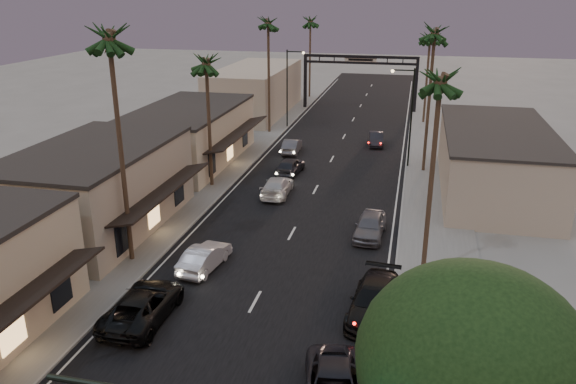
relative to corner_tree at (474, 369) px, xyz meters
The scene contains 27 objects.
ground 34.43m from the corner_tree, 106.23° to the left, with size 200.00×200.00×0.00m, color slate.
road 39.19m from the corner_tree, 104.16° to the left, with size 14.00×120.00×0.02m, color black.
sidewalk_left 48.78m from the corner_tree, 113.07° to the left, with size 5.00×92.00×0.12m, color slate.
sidewalk_right 44.94m from the corner_tree, 89.97° to the left, with size 5.00×92.00×0.12m, color slate.
storefront_mid 29.32m from the corner_tree, 140.47° to the left, with size 8.00×14.00×5.50m, color #A79C86.
storefront_far 41.37m from the corner_tree, 123.05° to the left, with size 8.00×16.00×5.00m, color #C5B696.
storefront_dist 61.86m from the corner_tree, 111.33° to the left, with size 8.00×20.00×6.00m, color #A79C86.
building_right 33.05m from the corner_tree, 82.09° to the left, with size 8.00×18.00×5.00m, color #A79C86.
corner_tree is the anchor object (origin of this frame).
arch 63.26m from the corner_tree, 98.62° to the left, with size 15.20×0.40×7.27m.
streetlight_right 37.64m from the corner_tree, 93.89° to the left, with size 2.13×0.30×9.00m.
streetlight_left 53.15m from the corner_tree, 107.97° to the left, with size 2.13×0.30×9.00m.
palm_lb 24.36m from the corner_tree, 141.17° to the left, with size 3.20×3.20×15.20m.
palm_lc 34.09m from the corner_tree, 122.34° to the left, with size 3.20×3.20×12.20m.
palm_ld 51.28m from the corner_tree, 110.81° to the left, with size 3.20×3.20×14.20m.
palm_ra 17.45m from the corner_tree, 93.03° to the left, with size 3.20×3.20×13.20m.
palm_rb 37.12m from the corner_tree, 91.37° to the left, with size 3.20×3.20×14.20m.
palm_rc 56.74m from the corner_tree, 90.89° to the left, with size 3.20×3.20×12.20m.
palm_far 72.96m from the corner_tree, 104.14° to the left, with size 3.20×3.20×13.20m.
oncoming_pickup 17.65m from the corner_tree, 148.66° to the left, with size 2.62×5.68×1.58m, color black.
oncoming_silver 20.44m from the corner_tree, 132.64° to the left, with size 1.53×4.38×1.44m, color #A9A8AD.
oncoming_white 30.69m from the corner_tree, 113.89° to the left, with size 2.02×4.96×1.44m, color #B1B1B1.
oncoming_dgrey 35.79m from the corner_tree, 110.53° to the left, with size 1.74×4.32×1.47m, color black.
oncoming_grey_far 42.51m from the corner_tree, 109.03° to the left, with size 1.49×4.26×1.40m, color #4A494E.
curbside_black 13.20m from the corner_tree, 105.65° to the left, with size 2.28×5.60×1.63m, color black.
curbside_grey 22.31m from the corner_tree, 101.54° to the left, with size 1.84×4.56×1.55m, color #56555B.
curbside_far 45.33m from the corner_tree, 97.33° to the left, with size 1.42×4.08×1.34m, color black.
Camera 1 is at (7.41, -5.72, 15.48)m, focal length 35.00 mm.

